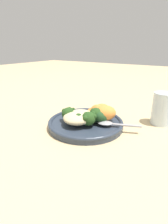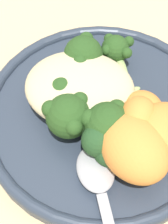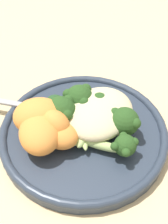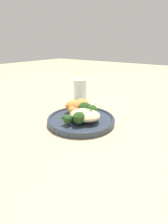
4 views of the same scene
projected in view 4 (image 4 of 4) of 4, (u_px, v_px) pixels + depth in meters
ground_plane at (78, 122)px, 0.63m from camera, size 4.00×4.00×0.00m
plate at (81, 120)px, 0.62m from camera, size 0.24×0.24×0.02m
quinoa_mound at (85, 115)px, 0.59m from camera, size 0.11×0.09×0.03m
broccoli_stalk_0 at (69, 119)px, 0.57m from camera, size 0.04×0.08×0.03m
broccoli_stalk_1 at (78, 117)px, 0.57m from camera, size 0.09×0.08×0.04m
broccoli_stalk_2 at (79, 117)px, 0.59m from camera, size 0.08×0.05×0.03m
broccoli_stalk_3 at (86, 115)px, 0.59m from camera, size 0.09×0.04×0.03m
broccoli_stalk_4 at (90, 111)px, 0.61m from camera, size 0.09×0.08×0.04m
broccoli_stalk_5 at (83, 109)px, 0.63m from camera, size 0.05×0.09×0.04m
sweet_potato_chunk_0 at (74, 106)px, 0.66m from camera, size 0.09×0.09×0.04m
sweet_potato_chunk_1 at (74, 110)px, 0.64m from camera, size 0.05×0.06×0.03m
sweet_potato_chunk_2 at (77, 107)px, 0.64m from camera, size 0.04×0.04×0.05m
sweet_potato_chunk_3 at (82, 105)px, 0.66m from camera, size 0.09×0.09×0.05m
kale_tuft at (85, 108)px, 0.65m from camera, size 0.05×0.05×0.04m
spoon at (91, 109)px, 0.68m from camera, size 0.07×0.13×0.01m
water_glass at (80, 91)px, 0.83m from camera, size 0.06×0.06×0.11m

